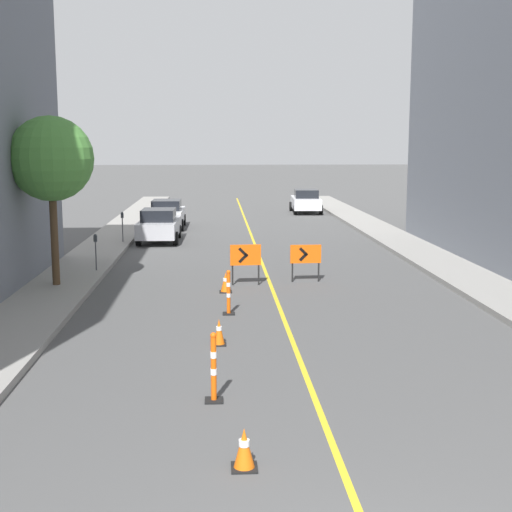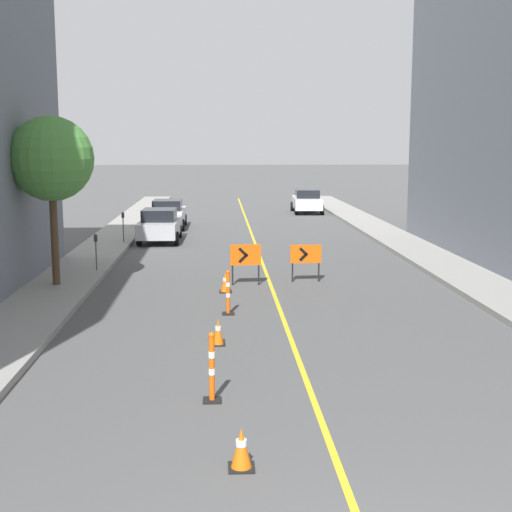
{
  "view_description": "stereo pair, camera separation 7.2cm",
  "coord_description": "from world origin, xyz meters",
  "px_view_note": "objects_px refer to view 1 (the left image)",
  "views": [
    {
      "loc": [
        -1.8,
        -5.93,
        4.7
      ],
      "look_at": [
        -0.49,
        17.28,
        1.0
      ],
      "focal_mm": 50.0,
      "sensor_mm": 36.0,
      "label": 1
    },
    {
      "loc": [
        -1.73,
        -5.93,
        4.7
      ],
      "look_at": [
        -0.49,
        17.28,
        1.0
      ],
      "focal_mm": 50.0,
      "sensor_mm": 36.0,
      "label": 2
    }
  ],
  "objects_px": {
    "parked_car_curb_far": "(306,201)",
    "street_tree_left_near": "(51,159)",
    "traffic_cone_second": "(219,332)",
    "parking_meter_near_curb": "(96,245)",
    "delineator_post_front": "(214,371)",
    "arrow_barricade_secondary": "(306,256)",
    "parking_meter_far_curb": "(122,221)",
    "arrow_barricade_primary": "(245,257)",
    "delineator_post_rear": "(229,295)",
    "parked_car_curb_mid": "(167,214)",
    "traffic_cone_third": "(226,282)",
    "traffic_cone_nearest": "(244,449)",
    "parked_car_curb_near": "(159,225)"
  },
  "relations": [
    {
      "from": "arrow_barricade_primary",
      "to": "parked_car_curb_far",
      "type": "xyz_separation_m",
      "value": [
        5.13,
        24.67,
        -0.16
      ]
    },
    {
      "from": "arrow_barricade_primary",
      "to": "parked_car_curb_mid",
      "type": "xyz_separation_m",
      "value": [
        -3.69,
        16.3,
        -0.16
      ]
    },
    {
      "from": "street_tree_left_near",
      "to": "parking_meter_near_curb",
      "type": "bearing_deg",
      "value": 71.15
    },
    {
      "from": "traffic_cone_nearest",
      "to": "arrow_barricade_secondary",
      "type": "xyz_separation_m",
      "value": [
        2.66,
        14.02,
        0.6
      ]
    },
    {
      "from": "delineator_post_front",
      "to": "arrow_barricade_primary",
      "type": "height_order",
      "value": "arrow_barricade_primary"
    },
    {
      "from": "arrow_barricade_secondary",
      "to": "street_tree_left_near",
      "type": "xyz_separation_m",
      "value": [
        -8.21,
        -0.88,
        3.28
      ]
    },
    {
      "from": "parked_car_curb_mid",
      "to": "parking_meter_near_curb",
      "type": "bearing_deg",
      "value": -95.72
    },
    {
      "from": "delineator_post_rear",
      "to": "parking_meter_far_curb",
      "type": "relative_size",
      "value": 0.89
    },
    {
      "from": "parked_car_curb_far",
      "to": "parked_car_curb_mid",
      "type": "bearing_deg",
      "value": -133.82
    },
    {
      "from": "delineator_post_front",
      "to": "street_tree_left_near",
      "type": "height_order",
      "value": "street_tree_left_near"
    },
    {
      "from": "delineator_post_front",
      "to": "arrow_barricade_secondary",
      "type": "height_order",
      "value": "delineator_post_front"
    },
    {
      "from": "traffic_cone_nearest",
      "to": "parked_car_curb_far",
      "type": "bearing_deg",
      "value": 81.5
    },
    {
      "from": "delineator_post_rear",
      "to": "parking_meter_far_curb",
      "type": "xyz_separation_m",
      "value": [
        -4.63,
        13.61,
        0.61
      ]
    },
    {
      "from": "arrow_barricade_primary",
      "to": "parking_meter_near_curb",
      "type": "height_order",
      "value": "parking_meter_near_curb"
    },
    {
      "from": "arrow_barricade_primary",
      "to": "parked_car_curb_mid",
      "type": "relative_size",
      "value": 0.32
    },
    {
      "from": "delineator_post_rear",
      "to": "street_tree_left_near",
      "type": "xyz_separation_m",
      "value": [
        -5.5,
        3.65,
        3.65
      ]
    },
    {
      "from": "parking_meter_far_curb",
      "to": "arrow_barricade_primary",
      "type": "bearing_deg",
      "value": -61.04
    },
    {
      "from": "delineator_post_rear",
      "to": "parking_meter_far_curb",
      "type": "bearing_deg",
      "value": 108.8
    },
    {
      "from": "traffic_cone_nearest",
      "to": "parked_car_curb_near",
      "type": "bearing_deg",
      "value": 97.28
    },
    {
      "from": "traffic_cone_second",
      "to": "parking_meter_near_curb",
      "type": "bearing_deg",
      "value": 115.3
    },
    {
      "from": "parked_car_curb_near",
      "to": "parked_car_curb_mid",
      "type": "bearing_deg",
      "value": 91.24
    },
    {
      "from": "delineator_post_front",
      "to": "delineator_post_rear",
      "type": "relative_size",
      "value": 1.05
    },
    {
      "from": "delineator_post_front",
      "to": "arrow_barricade_primary",
      "type": "bearing_deg",
      "value": 84.53
    },
    {
      "from": "parked_car_curb_mid",
      "to": "parking_meter_far_curb",
      "type": "distance_m",
      "value": 6.96
    },
    {
      "from": "traffic_cone_second",
      "to": "delineator_post_rear",
      "type": "height_order",
      "value": "delineator_post_rear"
    },
    {
      "from": "delineator_post_rear",
      "to": "parked_car_curb_mid",
      "type": "height_order",
      "value": "parked_car_curb_mid"
    },
    {
      "from": "traffic_cone_second",
      "to": "delineator_post_front",
      "type": "bearing_deg",
      "value": -91.78
    },
    {
      "from": "parked_car_curb_far",
      "to": "street_tree_left_near",
      "type": "height_order",
      "value": "street_tree_left_near"
    },
    {
      "from": "traffic_cone_third",
      "to": "arrow_barricade_secondary",
      "type": "height_order",
      "value": "arrow_barricade_secondary"
    },
    {
      "from": "parking_meter_near_curb",
      "to": "traffic_cone_nearest",
      "type": "bearing_deg",
      "value": -73.35
    },
    {
      "from": "traffic_cone_nearest",
      "to": "street_tree_left_near",
      "type": "distance_m",
      "value": 14.78
    },
    {
      "from": "delineator_post_front",
      "to": "parked_car_curb_far",
      "type": "xyz_separation_m",
      "value": [
        6.16,
        35.47,
        0.23
      ]
    },
    {
      "from": "parked_car_curb_far",
      "to": "street_tree_left_near",
      "type": "bearing_deg",
      "value": -111.49
    },
    {
      "from": "parked_car_curb_near",
      "to": "traffic_cone_second",
      "type": "bearing_deg",
      "value": -79.83
    },
    {
      "from": "traffic_cone_third",
      "to": "arrow_barricade_secondary",
      "type": "distance_m",
      "value": 3.23
    },
    {
      "from": "delineator_post_rear",
      "to": "parked_car_curb_near",
      "type": "xyz_separation_m",
      "value": [
        -3.06,
        14.88,
        0.26
      ]
    },
    {
      "from": "traffic_cone_third",
      "to": "traffic_cone_second",
      "type": "bearing_deg",
      "value": -92.29
    },
    {
      "from": "traffic_cone_second",
      "to": "arrow_barricade_primary",
      "type": "distance_m",
      "value": 7.2
    },
    {
      "from": "traffic_cone_nearest",
      "to": "parked_car_curb_far",
      "type": "distance_m",
      "value": 38.67
    },
    {
      "from": "traffic_cone_nearest",
      "to": "arrow_barricade_secondary",
      "type": "height_order",
      "value": "arrow_barricade_secondary"
    },
    {
      "from": "delineator_post_rear",
      "to": "arrow_barricade_secondary",
      "type": "distance_m",
      "value": 5.29
    },
    {
      "from": "traffic_cone_nearest",
      "to": "parked_car_curb_far",
      "type": "relative_size",
      "value": 0.14
    },
    {
      "from": "parked_car_curb_mid",
      "to": "street_tree_left_near",
      "type": "xyz_separation_m",
      "value": [
        -2.45,
        -16.73,
        3.39
      ]
    },
    {
      "from": "traffic_cone_third",
      "to": "parking_meter_near_curb",
      "type": "distance_m",
      "value": 5.67
    },
    {
      "from": "traffic_cone_third",
      "to": "street_tree_left_near",
      "type": "bearing_deg",
      "value": 172.69
    },
    {
      "from": "arrow_barricade_primary",
      "to": "street_tree_left_near",
      "type": "height_order",
      "value": "street_tree_left_near"
    },
    {
      "from": "traffic_cone_nearest",
      "to": "delineator_post_front",
      "type": "relative_size",
      "value": 0.47
    },
    {
      "from": "delineator_post_front",
      "to": "parked_car_curb_near",
      "type": "xyz_separation_m",
      "value": [
        -2.67,
        21.6,
        0.23
      ]
    },
    {
      "from": "traffic_cone_second",
      "to": "arrow_barricade_primary",
      "type": "xyz_separation_m",
      "value": [
        0.92,
        7.11,
        0.65
      ]
    },
    {
      "from": "delineator_post_front",
      "to": "parking_meter_far_curb",
      "type": "xyz_separation_m",
      "value": [
        -4.24,
        20.33,
        0.58
      ]
    }
  ]
}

